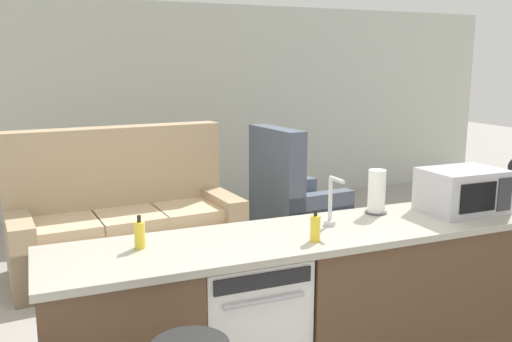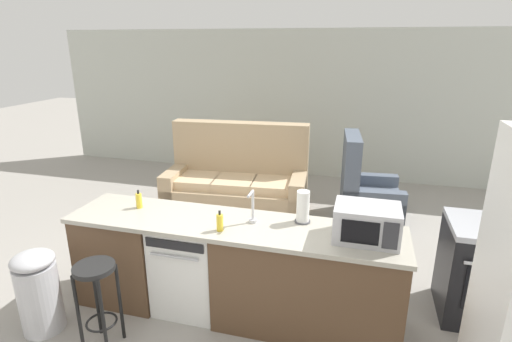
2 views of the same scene
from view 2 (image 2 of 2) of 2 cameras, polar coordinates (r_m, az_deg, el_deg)
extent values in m
plane|color=gray|center=(3.97, -5.46, -18.92)|extent=(24.00, 24.00, 0.00)
cube|color=beige|center=(7.29, 8.35, 9.29)|extent=(10.00, 0.06, 2.60)
cube|color=brown|center=(4.12, -18.01, -11.25)|extent=(0.75, 0.62, 0.86)
cube|color=brown|center=(3.56, 7.34, -15.44)|extent=(1.55, 0.62, 0.86)
cube|color=#ADA899|center=(3.47, -3.55, -7.69)|extent=(2.94, 0.66, 0.04)
cube|color=black|center=(3.91, -3.30, -18.85)|extent=(2.86, 0.56, 0.08)
cube|color=white|center=(3.82, -9.25, -13.13)|extent=(0.58, 0.58, 0.84)
cube|color=black|center=(3.42, -11.62, -10.37)|extent=(0.52, 0.01, 0.08)
cylinder|color=#B2B2B7|center=(3.45, -11.62, -11.93)|extent=(0.44, 0.02, 0.02)
cube|color=black|center=(4.18, 30.24, -12.62)|extent=(0.76, 0.64, 0.85)
cube|color=black|center=(3.89, 31.50, -14.44)|extent=(0.53, 0.01, 0.43)
cylinder|color=silver|center=(3.76, 32.17, -11.64)|extent=(0.61, 0.03, 0.03)
cube|color=#A8AAB2|center=(3.99, 31.26, -6.99)|extent=(0.76, 0.64, 0.05)
torus|color=black|center=(3.82, 29.32, -7.39)|extent=(0.16, 0.16, 0.01)
torus|color=black|center=(4.05, 28.52, -5.88)|extent=(0.16, 0.16, 0.01)
cube|color=#B7B7BC|center=(3.24, 15.52, -7.14)|extent=(0.50, 0.36, 0.28)
cube|color=black|center=(3.08, 14.64, -8.50)|extent=(0.27, 0.01, 0.18)
cube|color=#2D2D33|center=(3.09, 18.67, -8.80)|extent=(0.11, 0.01, 0.21)
cylinder|color=silver|center=(3.46, -0.45, -7.11)|extent=(0.07, 0.07, 0.03)
cylinder|color=silver|center=(3.40, -0.46, -4.90)|extent=(0.02, 0.02, 0.26)
cylinder|color=silver|center=(3.29, -0.80, -3.27)|extent=(0.02, 0.14, 0.02)
cylinder|color=#4C4C51|center=(3.49, 6.64, -7.14)|extent=(0.14, 0.14, 0.01)
cylinder|color=white|center=(3.43, 6.73, -5.01)|extent=(0.11, 0.11, 0.27)
cylinder|color=yellow|center=(3.31, -5.19, -7.36)|extent=(0.06, 0.06, 0.14)
cylinder|color=black|center=(3.27, -5.23, -5.97)|extent=(0.02, 0.02, 0.04)
cylinder|color=yellow|center=(3.88, -16.38, -4.10)|extent=(0.06, 0.06, 0.14)
cylinder|color=black|center=(3.85, -16.49, -2.88)|extent=(0.02, 0.02, 0.04)
cylinder|color=black|center=(3.40, -22.15, -12.70)|extent=(0.32, 0.32, 0.04)
cylinder|color=black|center=(3.59, -24.04, -18.24)|extent=(0.03, 0.03, 0.70)
cylinder|color=black|center=(3.47, -20.99, -19.22)|extent=(0.03, 0.03, 0.70)
cylinder|color=black|center=(3.73, -21.83, -16.47)|extent=(0.03, 0.03, 0.70)
cylinder|color=black|center=(3.61, -18.85, -17.32)|extent=(0.03, 0.03, 0.70)
torus|color=black|center=(3.67, -21.19, -19.45)|extent=(0.25, 0.25, 0.02)
cylinder|color=#B7B7BC|center=(4.00, -28.50, -15.61)|extent=(0.34, 0.34, 0.62)
ellipsoid|color=#B7B7BC|center=(3.83, -29.31, -11.07)|extent=(0.35, 0.35, 0.14)
cube|color=tan|center=(5.81, -2.86, -3.95)|extent=(2.07, 1.07, 0.42)
cube|color=tan|center=(5.97, -2.20, 1.00)|extent=(2.01, 0.41, 1.27)
cube|color=tan|center=(6.04, -11.22, -2.42)|extent=(0.28, 0.91, 0.62)
cube|color=tan|center=(5.65, 6.07, -3.62)|extent=(0.28, 0.91, 0.62)
cube|color=beige|center=(5.82, -8.29, -1.26)|extent=(0.61, 0.68, 0.12)
cube|color=beige|center=(5.67, -3.02, -1.61)|extent=(0.61, 0.68, 0.12)
cube|color=beige|center=(5.57, 2.50, -1.96)|extent=(0.61, 0.68, 0.12)
cube|color=#515B6B|center=(5.81, 15.96, -4.79)|extent=(0.88, 0.92, 0.40)
cube|color=#515B6B|center=(5.64, 13.28, -0.90)|extent=(0.28, 0.87, 1.20)
cube|color=#515B6B|center=(5.46, 16.36, -5.45)|extent=(0.81, 0.24, 0.55)
cube|color=#515B6B|center=(6.10, 15.72, -2.90)|extent=(0.81, 0.24, 0.55)
camera|label=1|loc=(2.52, -64.20, -5.12)|focal=38.00mm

